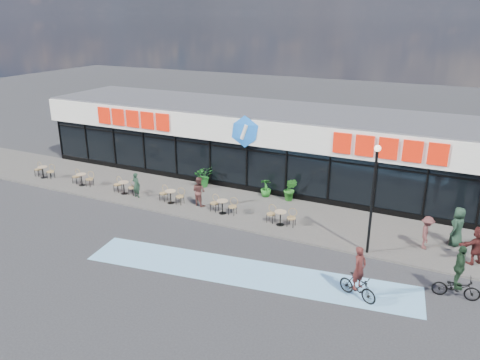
% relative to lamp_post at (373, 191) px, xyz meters
% --- Properties ---
extents(ground, '(120.00, 120.00, 0.00)m').
position_rel_lamp_post_xyz_m(ground, '(-8.18, -2.30, -3.06)').
color(ground, '#28282B').
rests_on(ground, ground).
extents(sidewalk, '(44.00, 5.00, 0.10)m').
position_rel_lamp_post_xyz_m(sidewalk, '(-8.18, 2.20, -3.01)').
color(sidewalk, '#524E48').
rests_on(sidewalk, ground).
extents(bike_lane, '(14.17, 4.13, 0.01)m').
position_rel_lamp_post_xyz_m(bike_lane, '(-4.18, -3.80, -3.06)').
color(bike_lane, '#74B0DB').
rests_on(bike_lane, ground).
extents(building, '(30.60, 6.57, 4.75)m').
position_rel_lamp_post_xyz_m(building, '(-8.18, 7.63, -0.73)').
color(building, black).
rests_on(building, ground).
extents(lamp_post, '(0.28, 0.28, 4.97)m').
position_rel_lamp_post_xyz_m(lamp_post, '(0.00, 0.00, 0.00)').
color(lamp_post, black).
rests_on(lamp_post, sidewalk).
extents(bistro_set_0, '(1.54, 0.62, 0.90)m').
position_rel_lamp_post_xyz_m(bistro_set_0, '(-21.07, 1.07, -2.51)').
color(bistro_set_0, '#9D8865').
rests_on(bistro_set_0, sidewalk).
extents(bistro_set_1, '(1.54, 0.62, 0.90)m').
position_rel_lamp_post_xyz_m(bistro_set_1, '(-17.76, 1.07, -2.51)').
color(bistro_set_1, '#9D8865').
rests_on(bistro_set_1, sidewalk).
extents(bistro_set_2, '(1.54, 0.62, 0.90)m').
position_rel_lamp_post_xyz_m(bistro_set_2, '(-14.46, 1.07, -2.51)').
color(bistro_set_2, '#9D8865').
rests_on(bistro_set_2, sidewalk).
extents(bistro_set_3, '(1.54, 0.62, 0.90)m').
position_rel_lamp_post_xyz_m(bistro_set_3, '(-11.16, 1.07, -2.51)').
color(bistro_set_3, '#9D8865').
rests_on(bistro_set_3, sidewalk).
extents(bistro_set_4, '(1.54, 0.62, 0.90)m').
position_rel_lamp_post_xyz_m(bistro_set_4, '(-7.86, 1.07, -2.51)').
color(bistro_set_4, '#9D8865').
rests_on(bistro_set_4, sidewalk).
extents(bistro_set_5, '(1.54, 0.62, 0.90)m').
position_rel_lamp_post_xyz_m(bistro_set_5, '(-4.56, 1.07, -2.51)').
color(bistro_set_5, '#9D8865').
rests_on(bistro_set_5, sidewalk).
extents(potted_plant_left, '(1.58, 1.57, 1.33)m').
position_rel_lamp_post_xyz_m(potted_plant_left, '(-10.87, 4.15, -2.30)').
color(potted_plant_left, '#1A5D1E').
rests_on(potted_plant_left, sidewalk).
extents(potted_plant_mid, '(0.80, 0.80, 1.07)m').
position_rel_lamp_post_xyz_m(potted_plant_mid, '(-6.75, 4.28, -2.43)').
color(potted_plant_mid, '#1E631C').
rests_on(potted_plant_mid, sidewalk).
extents(potted_plant_right, '(0.76, 0.61, 1.37)m').
position_rel_lamp_post_xyz_m(potted_plant_right, '(-5.25, 4.28, -2.28)').
color(potted_plant_right, '#23681D').
rests_on(potted_plant_right, sidewalk).
extents(patron_left, '(0.58, 0.43, 1.48)m').
position_rel_lamp_post_xyz_m(patron_left, '(-13.46, 0.91, -2.22)').
color(patron_left, '#1C3324').
rests_on(patron_left, sidewalk).
extents(patron_right, '(0.92, 0.79, 1.66)m').
position_rel_lamp_post_xyz_m(patron_right, '(-9.55, 1.40, -2.13)').
color(patron_right, '#552F2C').
rests_on(patron_right, sidewalk).
extents(pedestrian_a, '(0.84, 1.05, 1.86)m').
position_rel_lamp_post_xyz_m(pedestrian_a, '(3.50, 2.51, -2.04)').
color(pedestrian_a, '#1A2E21').
rests_on(pedestrian_a, sidewalk).
extents(pedestrian_b, '(0.65, 1.04, 1.55)m').
position_rel_lamp_post_xyz_m(pedestrian_b, '(2.27, 1.56, -2.19)').
color(pedestrian_b, '#512B29').
rests_on(pedestrian_b, sidewalk).
extents(pedestrian_c, '(1.50, 1.44, 1.70)m').
position_rel_lamp_post_xyz_m(pedestrian_c, '(4.32, 1.03, -2.11)').
color(pedestrian_c, '#491C1A').
rests_on(pedestrian_c, sidewalk).
extents(cyclist_a, '(1.69, 1.08, 2.15)m').
position_rel_lamp_post_xyz_m(cyclist_a, '(0.36, -3.63, -2.28)').
color(cyclist_a, black).
rests_on(cyclist_a, ground).
extents(cyclist_b, '(1.77, 1.05, 2.18)m').
position_rel_lamp_post_xyz_m(cyclist_b, '(3.70, -1.98, -2.23)').
color(cyclist_b, black).
rests_on(cyclist_b, ground).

